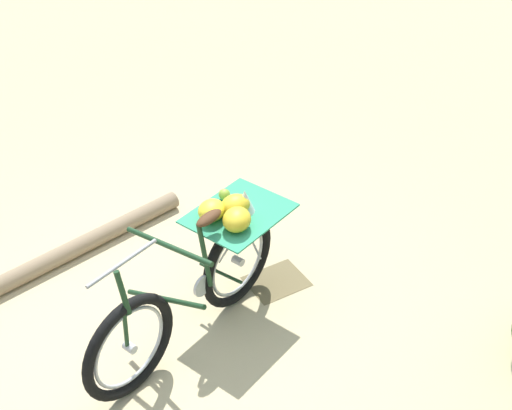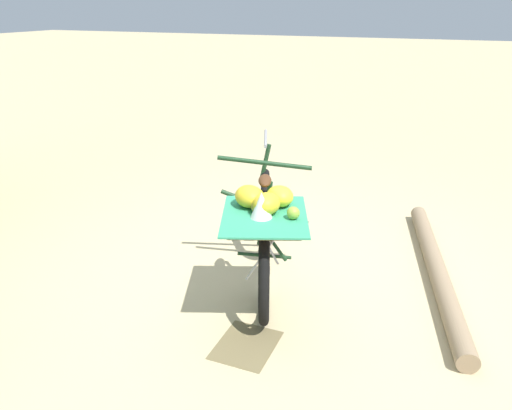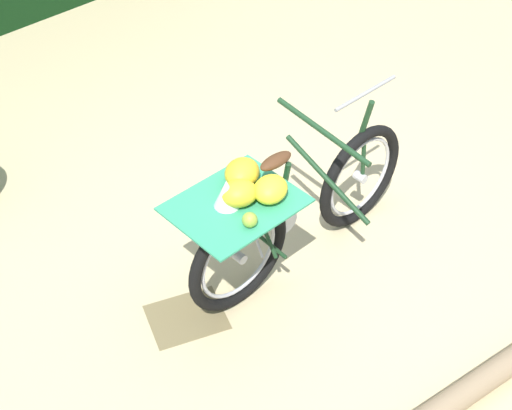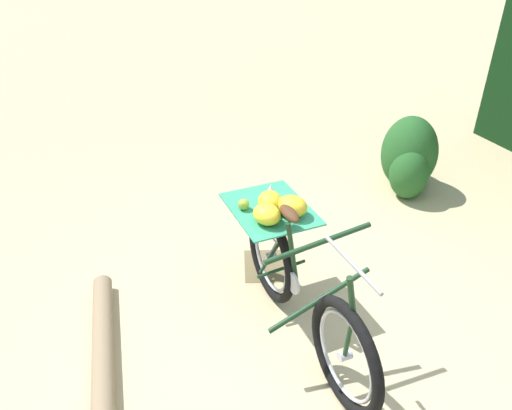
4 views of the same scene
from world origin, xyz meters
TOP-DOWN VIEW (x-y plane):
  - ground_plane at (0.00, 0.00)m, footprint 60.00×60.00m
  - bicycle at (0.16, 0.09)m, footprint 1.77×0.98m
  - fallen_log at (-0.51, 1.31)m, footprint 2.30×0.65m
  - leaf_litter_patch at (0.87, 0.25)m, footprint 0.44×0.36m

SIDE VIEW (x-z plane):
  - ground_plane at x=0.00m, z-range 0.00..0.00m
  - leaf_litter_patch at x=0.87m, z-range 0.00..0.01m
  - fallen_log at x=-0.51m, z-range 0.00..0.14m
  - bicycle at x=0.16m, z-range -0.02..1.01m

